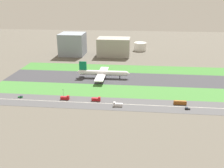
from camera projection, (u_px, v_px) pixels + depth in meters
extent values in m
plane|color=#5B564C|center=(123.00, 79.00, 296.67)|extent=(800.00, 800.00, 0.00)
cube|color=#38383D|center=(123.00, 78.00, 296.65)|extent=(280.00, 46.00, 0.10)
cube|color=#3D7A33|center=(125.00, 69.00, 334.92)|extent=(280.00, 36.00, 0.10)
cube|color=#427F38|center=(120.00, 91.00, 258.39)|extent=(280.00, 36.00, 0.10)
cube|color=#4C4C4F|center=(118.00, 104.00, 228.52)|extent=(280.00, 28.00, 0.10)
cube|color=silver|center=(118.00, 104.00, 228.51)|extent=(266.00, 0.50, 0.01)
cylinder|color=white|center=(104.00, 73.00, 296.75)|extent=(56.00, 6.00, 6.00)
cone|color=white|center=(129.00, 74.00, 293.84)|extent=(4.00, 5.70, 5.70)
cone|color=white|center=(79.00, 71.00, 299.43)|extent=(5.00, 5.40, 5.40)
cube|color=#0C724C|center=(83.00, 66.00, 296.41)|extent=(9.00, 0.80, 11.00)
cube|color=white|center=(82.00, 71.00, 298.93)|extent=(6.00, 16.00, 0.60)
cube|color=white|center=(104.00, 70.00, 311.36)|extent=(10.00, 26.00, 1.00)
cylinder|color=gray|center=(104.00, 73.00, 306.42)|extent=(5.00, 3.20, 3.20)
cube|color=white|center=(100.00, 78.00, 283.36)|extent=(10.00, 26.00, 1.00)
cylinder|color=gray|center=(102.00, 78.00, 289.62)|extent=(5.00, 3.20, 3.20)
cylinder|color=black|center=(120.00, 77.00, 296.44)|extent=(1.00, 1.00, 3.20)
cylinder|color=black|center=(101.00, 76.00, 302.00)|extent=(1.00, 1.00, 3.20)
cylinder|color=black|center=(100.00, 77.00, 295.46)|extent=(1.00, 1.00, 3.20)
cube|color=brown|center=(180.00, 103.00, 227.14)|extent=(11.60, 2.50, 3.00)
cube|color=brown|center=(180.00, 101.00, 226.52)|extent=(10.80, 2.30, 0.50)
cube|color=black|center=(187.00, 109.00, 217.64)|extent=(4.40, 1.80, 1.10)
cube|color=#333D4C|center=(187.00, 108.00, 217.38)|extent=(2.20, 1.66, 0.90)
cube|color=#B2191E|center=(65.00, 98.00, 237.70)|extent=(8.40, 2.50, 2.80)
cube|color=#B2191E|center=(68.00, 96.00, 236.70)|extent=(2.00, 2.30, 1.20)
cube|color=#B2191E|center=(96.00, 99.00, 234.76)|extent=(8.40, 2.50, 2.80)
cube|color=#B2191E|center=(99.00, 98.00, 233.75)|extent=(2.00, 2.30, 1.20)
cube|color=silver|center=(118.00, 105.00, 223.32)|extent=(8.40, 2.50, 2.80)
cube|color=silver|center=(114.00, 103.00, 222.93)|extent=(2.00, 2.30, 1.20)
cube|color=#19662D|center=(20.00, 97.00, 242.35)|extent=(4.40, 1.80, 1.10)
cube|color=#333D4C|center=(21.00, 96.00, 241.92)|extent=(2.20, 1.66, 0.90)
cylinder|color=#4C4C51|center=(63.00, 93.00, 244.99)|extent=(0.24, 0.24, 6.00)
cube|color=black|center=(63.00, 90.00, 243.75)|extent=(0.36, 0.36, 1.20)
sphere|color=#19D826|center=(63.00, 90.00, 243.45)|extent=(0.24, 0.24, 0.24)
cube|color=gray|center=(73.00, 44.00, 405.69)|extent=(39.31, 39.05, 35.32)
cube|color=#9E998E|center=(114.00, 47.00, 400.23)|extent=(51.61, 32.93, 28.84)
cylinder|color=silver|center=(140.00, 46.00, 440.64)|extent=(21.64, 21.64, 13.88)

